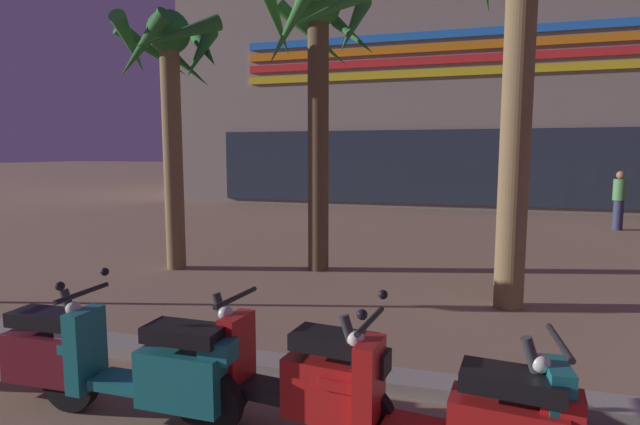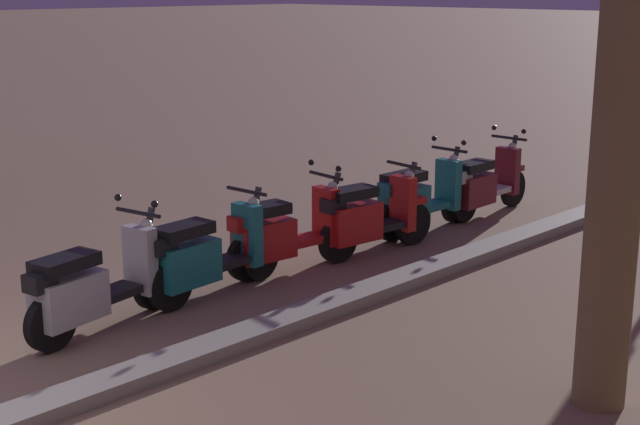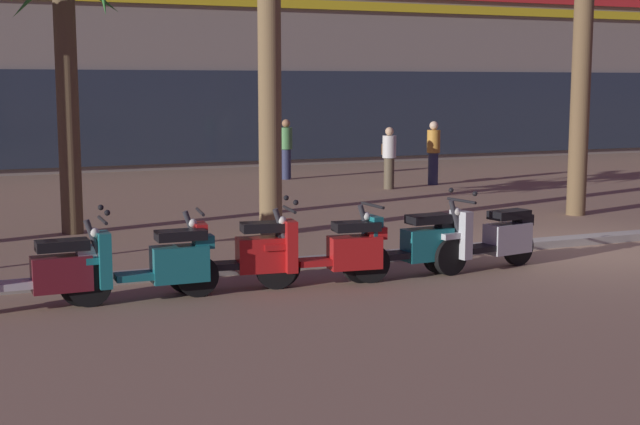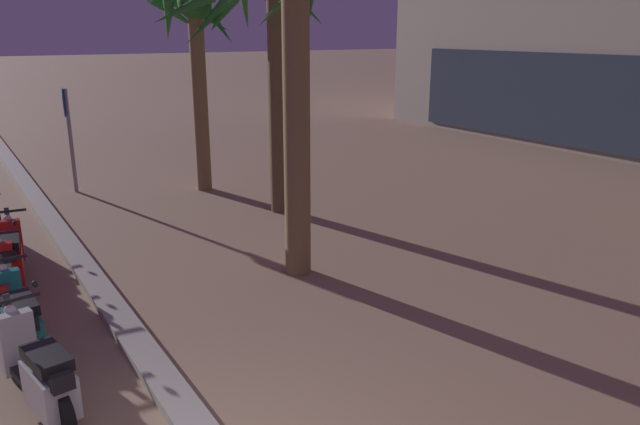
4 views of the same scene
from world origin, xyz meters
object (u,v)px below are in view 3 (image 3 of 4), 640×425
at_px(scooter_teal_lead_nearest, 157,263).
at_px(pedestrian_window_shopping, 286,148).
at_px(scooter_silver_far_back, 493,238).
at_px(palm_tree_far_corner, 65,12).
at_px(pedestrian_strolling_near_curb, 433,151).
at_px(scooter_red_gap_after_mid, 334,251).
at_px(scooter_red_last_in_row, 244,254).
at_px(scooter_maroon_mid_rear, 37,273).
at_px(scooter_teal_second_in_line, 410,244).
at_px(pedestrian_by_palm_tree, 389,156).

relative_size(scooter_teal_lead_nearest, pedestrian_window_shopping, 1.11).
distance_m(scooter_silver_far_back, palm_tree_far_corner, 8.16).
bearing_deg(pedestrian_strolling_near_curb, scooter_teal_lead_nearest, -133.95).
bearing_deg(scooter_red_gap_after_mid, pedestrian_window_shopping, 72.30).
bearing_deg(scooter_red_last_in_row, scooter_maroon_mid_rear, -177.63).
distance_m(scooter_teal_lead_nearest, pedestrian_window_shopping, 13.92).
xyz_separation_m(scooter_silver_far_back, palm_tree_far_corner, (-5.09, 5.42, 3.35)).
bearing_deg(scooter_silver_far_back, scooter_teal_second_in_line, -178.94).
xyz_separation_m(scooter_red_gap_after_mid, palm_tree_far_corner, (-2.61, 5.50, 3.35)).
height_order(scooter_silver_far_back, pedestrian_window_shopping, pedestrian_window_shopping).
bearing_deg(pedestrian_window_shopping, scooter_teal_second_in_line, -102.85).
xyz_separation_m(scooter_teal_lead_nearest, scooter_silver_far_back, (4.80, 0.02, -0.01)).
bearing_deg(pedestrian_window_shopping, scooter_maroon_mid_rear, -121.87).
distance_m(scooter_maroon_mid_rear, scooter_silver_far_back, 6.18).
bearing_deg(scooter_red_gap_after_mid, scooter_maroon_mid_rear, 178.05).
xyz_separation_m(scooter_red_gap_after_mid, scooter_teal_second_in_line, (1.15, 0.05, 0.00)).
xyz_separation_m(scooter_maroon_mid_rear, scooter_teal_second_in_line, (4.84, -0.07, 0.01)).
bearing_deg(scooter_red_last_in_row, scooter_red_gap_after_mid, -11.34).
xyz_separation_m(scooter_teal_second_in_line, pedestrian_by_palm_tree, (4.40, 9.30, 0.36)).
xyz_separation_m(scooter_teal_second_in_line, palm_tree_far_corner, (-3.75, 5.45, 3.35)).
relative_size(scooter_silver_far_back, pedestrian_window_shopping, 1.10).
distance_m(scooter_teal_lead_nearest, pedestrian_strolling_near_curb, 13.48).
distance_m(scooter_teal_second_in_line, scooter_silver_far_back, 1.33).
height_order(scooter_red_gap_after_mid, pedestrian_window_shopping, pedestrian_window_shopping).
relative_size(scooter_red_last_in_row, pedestrian_strolling_near_curb, 1.05).
bearing_deg(scooter_silver_far_back, palm_tree_far_corner, 133.19).
bearing_deg(scooter_silver_far_back, scooter_red_gap_after_mid, -178.17).
xyz_separation_m(scooter_silver_far_back, pedestrian_strolling_near_curb, (4.55, 9.68, 0.42)).
relative_size(scooter_silver_far_back, pedestrian_strolling_near_curb, 1.09).
bearing_deg(scooter_teal_lead_nearest, scooter_maroon_mid_rear, 177.08).
bearing_deg(pedestrian_window_shopping, pedestrian_strolling_near_curb, -41.55).
height_order(scooter_maroon_mid_rear, scooter_red_gap_after_mid, same).
distance_m(scooter_red_last_in_row, pedestrian_by_palm_tree, 11.32).
distance_m(scooter_teal_lead_nearest, scooter_red_gap_after_mid, 2.32).
bearing_deg(pedestrian_window_shopping, palm_tree_far_corner, -133.39).
bearing_deg(scooter_red_gap_after_mid, pedestrian_strolling_near_curb, 54.21).
height_order(scooter_red_gap_after_mid, pedestrian_by_palm_tree, pedestrian_by_palm_tree).
relative_size(scooter_maroon_mid_rear, pedestrian_strolling_near_curb, 1.08).
bearing_deg(scooter_teal_lead_nearest, scooter_red_gap_after_mid, -1.37).
bearing_deg(pedestrian_by_palm_tree, pedestrian_strolling_near_curb, 15.12).
bearing_deg(scooter_teal_second_in_line, scooter_teal_lead_nearest, 179.98).
bearing_deg(scooter_red_last_in_row, palm_tree_far_corner, 105.46).
xyz_separation_m(scooter_red_last_in_row, pedestrian_window_shopping, (5.13, 12.24, 0.41)).
xyz_separation_m(scooter_red_last_in_row, scooter_red_gap_after_mid, (1.15, -0.23, -0.01)).
relative_size(scooter_red_gap_after_mid, pedestrian_strolling_near_curb, 1.10).
distance_m(scooter_red_gap_after_mid, scooter_silver_far_back, 2.48).
bearing_deg(scooter_teal_second_in_line, scooter_maroon_mid_rear, 179.16).
relative_size(scooter_teal_lead_nearest, scooter_red_last_in_row, 1.06).
xyz_separation_m(scooter_teal_lead_nearest, palm_tree_far_corner, (-0.29, 5.44, 3.34)).
distance_m(scooter_red_gap_after_mid, palm_tree_far_corner, 6.95).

